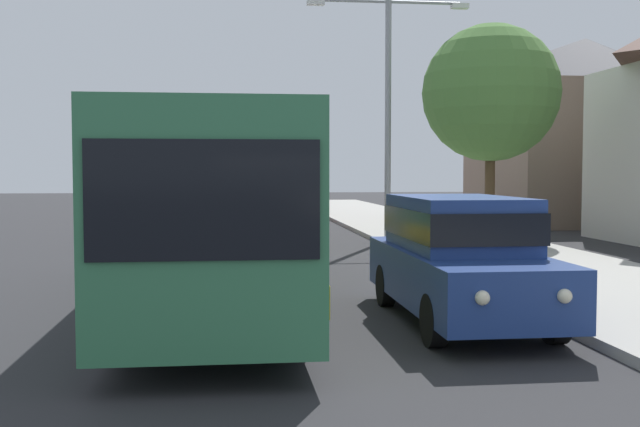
% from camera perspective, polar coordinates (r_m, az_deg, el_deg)
% --- Properties ---
extents(bus_lead, '(2.58, 10.64, 3.21)m').
position_cam_1_polar(bus_lead, '(12.87, -7.93, 0.51)').
color(bus_lead, '#33724C').
rests_on(bus_lead, ground_plane).
extents(bus_second_in_line, '(2.58, 10.78, 3.21)m').
position_cam_1_polar(bus_second_in_line, '(25.38, -7.41, 1.83)').
color(bus_second_in_line, silver).
rests_on(bus_second_in_line, ground_plane).
extents(bus_middle, '(2.58, 11.11, 3.21)m').
position_cam_1_polar(bus_middle, '(37.81, -7.23, 2.27)').
color(bus_middle, maroon).
rests_on(bus_middle, ground_plane).
extents(bus_fourth_in_line, '(2.58, 12.25, 3.21)m').
position_cam_1_polar(bus_fourth_in_line, '(51.06, -7.14, 2.51)').
color(bus_fourth_in_line, maroon).
rests_on(bus_fourth_in_line, ground_plane).
extents(bus_rear, '(2.58, 11.67, 3.21)m').
position_cam_1_polar(bus_rear, '(63.95, -7.08, 2.64)').
color(bus_rear, '#33724C').
rests_on(bus_rear, ground_plane).
extents(white_suv, '(1.86, 5.05, 1.90)m').
position_cam_1_polar(white_suv, '(11.70, 10.38, -2.99)').
color(white_suv, navy).
rests_on(white_suv, ground_plane).
extents(streetlamp_mid, '(5.29, 0.28, 7.78)m').
position_cam_1_polar(streetlamp_mid, '(25.05, 5.12, 9.20)').
color(streetlamp_mid, gray).
rests_on(streetlamp_mid, sidewalk).
extents(roadside_tree, '(4.34, 4.34, 6.77)m').
position_cam_1_polar(roadside_tree, '(24.92, 12.68, 8.78)').
color(roadside_tree, '#4C3823').
rests_on(roadside_tree, sidewalk).
extents(house_distant_gabled, '(8.75, 8.43, 8.06)m').
position_cam_1_polar(house_distant_gabled, '(35.46, 19.17, 5.97)').
color(house_distant_gabled, '#7A6656').
rests_on(house_distant_gabled, ground_plane).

